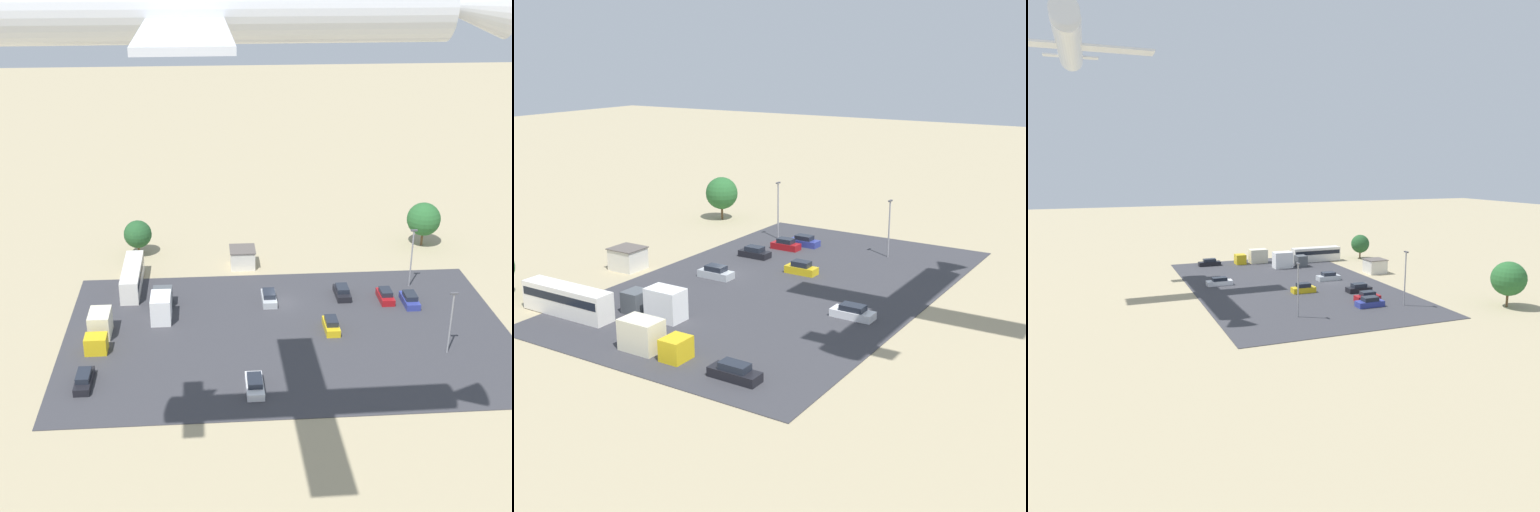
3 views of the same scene
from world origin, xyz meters
TOP-DOWN VIEW (x-y plane):
  - ground_plane at (0.00, 0.00)m, footprint 400.00×400.00m
  - parking_lot_surface at (0.00, 8.33)m, footprint 54.77×34.13m
  - shed_building at (4.45, -12.14)m, footprint 3.79×3.97m
  - bus at (20.12, -6.11)m, footprint 2.47×11.19m
  - parked_car_0 at (1.58, -0.32)m, footprint 1.88×4.40m
  - parked_car_1 at (-14.09, 0.33)m, footprint 1.76×4.06m
  - parked_car_2 at (-8.49, -1.23)m, footprint 1.87×4.27m
  - parked_car_3 at (23.39, 17.68)m, footprint 1.72×4.75m
  - parked_car_4 at (-17.07, 1.64)m, footprint 1.84×4.33m
  - parked_car_5 at (-5.45, 7.78)m, footprint 1.72×4.08m
  - parked_car_6 at (4.93, 19.90)m, footprint 1.88×4.65m
  - parked_truck_0 at (15.68, 2.45)m, footprint 2.51×7.24m
  - parked_truck_1 at (22.92, 7.96)m, footprint 2.58×7.14m
  - tree_near_shed at (-24.40, -18.13)m, footprint 5.25×5.25m
  - tree_apron_mid at (20.15, -17.49)m, footprint 4.25×4.25m
  - light_pole_lot_centre at (-18.18, 14.00)m, footprint 0.90×0.28m
  - light_pole_lot_edge at (-18.43, -3.62)m, footprint 0.90×0.28m
  - airplane at (8.79, 42.45)m, footprint 33.26×26.82m

SIDE VIEW (x-z plane):
  - ground_plane at x=0.00m, z-range 0.00..0.00m
  - parking_lot_surface at x=0.00m, z-range 0.00..0.08m
  - parked_car_6 at x=4.93m, z-range -0.04..1.39m
  - parked_car_2 at x=-8.49m, z-range -0.04..1.45m
  - parked_car_3 at x=23.39m, z-range -0.05..1.47m
  - parked_car_4 at x=-17.07m, z-range -0.05..1.49m
  - parked_car_0 at x=1.58m, z-range -0.05..1.50m
  - parked_car_1 at x=-14.09m, z-range -0.05..1.52m
  - parked_car_5 at x=-5.45m, z-range -0.06..1.58m
  - shed_building at x=4.45m, z-range 0.01..2.86m
  - parked_truck_1 at x=22.92m, z-range -0.05..3.00m
  - parked_truck_0 at x=15.68m, z-range -0.06..3.32m
  - bus at x=20.12m, z-range 0.20..3.37m
  - tree_apron_mid at x=20.15m, z-range 0.65..6.23m
  - tree_near_shed at x=-24.40m, z-range 0.89..7.94m
  - light_pole_lot_centre at x=-18.18m, z-range 0.51..8.35m
  - light_pole_lot_edge at x=-18.43m, z-range 0.51..9.00m
  - airplane at x=8.79m, z-range 36.76..45.29m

